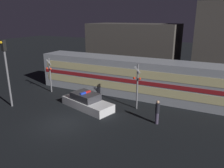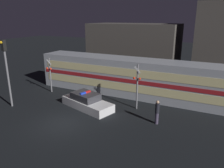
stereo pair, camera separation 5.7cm
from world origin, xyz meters
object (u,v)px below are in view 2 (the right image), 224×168
object	(u,v)px
police_car	(87,102)
crossing_signal_near	(137,85)
traffic_light_corner	(6,66)
train	(133,77)
pedestrian	(157,112)

from	to	relation	value
police_car	crossing_signal_near	bearing A→B (deg)	39.77
crossing_signal_near	traffic_light_corner	distance (m)	10.99
train	pedestrian	distance (m)	6.43
police_car	pedestrian	world-z (taller)	pedestrian
police_car	crossing_signal_near	distance (m)	4.54
police_car	traffic_light_corner	distance (m)	7.32
police_car	traffic_light_corner	bearing A→B (deg)	-140.05
pedestrian	traffic_light_corner	bearing A→B (deg)	-168.84
pedestrian	police_car	bearing A→B (deg)	177.73
train	crossing_signal_near	world-z (taller)	crossing_signal_near
traffic_light_corner	crossing_signal_near	bearing A→B (deg)	23.58
traffic_light_corner	train	bearing A→B (deg)	41.64
train	police_car	distance (m)	5.55
train	traffic_light_corner	distance (m)	11.45
train	traffic_light_corner	size ratio (longest dim) A/B	3.52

